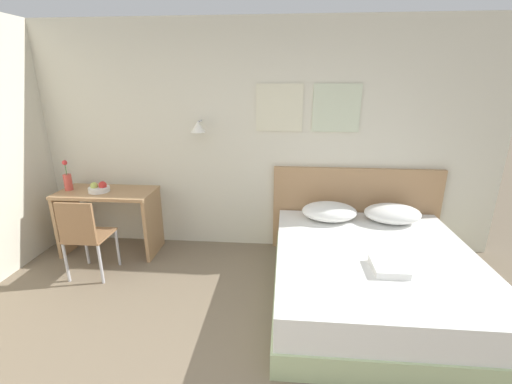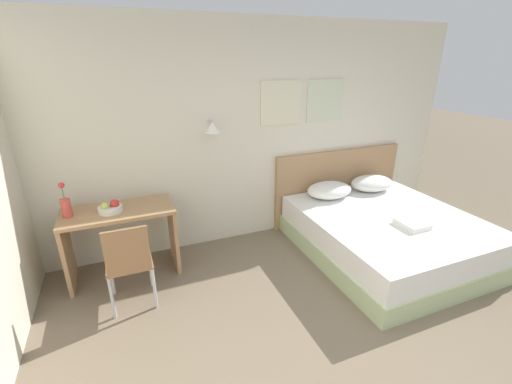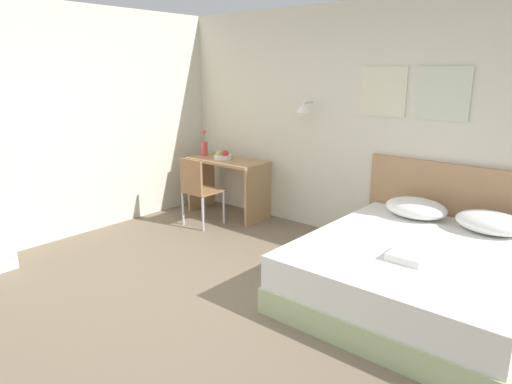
{
  "view_description": "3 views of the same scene",
  "coord_description": "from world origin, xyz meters",
  "px_view_note": "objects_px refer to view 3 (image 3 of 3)",
  "views": [
    {
      "loc": [
        0.43,
        -1.44,
        2.0
      ],
      "look_at": [
        0.15,
        1.8,
        0.93
      ],
      "focal_mm": 24.0,
      "sensor_mm": 36.0,
      "label": 1
    },
    {
      "loc": [
        -1.53,
        -1.31,
        2.23
      ],
      "look_at": [
        -0.33,
        1.61,
        0.97
      ],
      "focal_mm": 24.0,
      "sensor_mm": 36.0,
      "label": 2
    },
    {
      "loc": [
        2.52,
        -2.16,
        1.93
      ],
      "look_at": [
        -0.41,
        1.31,
        0.71
      ],
      "focal_mm": 32.0,
      "sensor_mm": 36.0,
      "label": 3
    }
  ],
  "objects_px": {
    "headboard": "(461,216)",
    "pillow_left": "(416,208)",
    "folded_towel_near_foot": "(409,256)",
    "desk": "(228,177)",
    "desk_chair": "(197,187)",
    "pillow_right": "(491,223)",
    "flower_vase": "(204,147)",
    "bed": "(418,275)",
    "fruit_bowl": "(223,156)"
  },
  "relations": [
    {
      "from": "desk",
      "to": "pillow_right",
      "type": "bearing_deg",
      "value": 0.23
    },
    {
      "from": "headboard",
      "to": "folded_towel_near_foot",
      "type": "bearing_deg",
      "value": -88.97
    },
    {
      "from": "headboard",
      "to": "desk_chair",
      "type": "relative_size",
      "value": 2.24
    },
    {
      "from": "pillow_left",
      "to": "flower_vase",
      "type": "bearing_deg",
      "value": -179.84
    },
    {
      "from": "pillow_left",
      "to": "desk_chair",
      "type": "height_order",
      "value": "desk_chair"
    },
    {
      "from": "folded_towel_near_foot",
      "to": "pillow_left",
      "type": "bearing_deg",
      "value": 109.27
    },
    {
      "from": "headboard",
      "to": "pillow_right",
      "type": "xyz_separation_m",
      "value": [
        0.34,
        -0.3,
        0.08
      ]
    },
    {
      "from": "pillow_left",
      "to": "folded_towel_near_foot",
      "type": "relative_size",
      "value": 1.98
    },
    {
      "from": "pillow_left",
      "to": "bed",
      "type": "bearing_deg",
      "value": -65.31
    },
    {
      "from": "headboard",
      "to": "flower_vase",
      "type": "bearing_deg",
      "value": -174.77
    },
    {
      "from": "folded_towel_near_foot",
      "to": "desk_chair",
      "type": "xyz_separation_m",
      "value": [
        -2.9,
        0.44,
        -0.02
      ]
    },
    {
      "from": "desk_chair",
      "to": "fruit_bowl",
      "type": "xyz_separation_m",
      "value": [
        -0.1,
        0.57,
        0.3
      ]
    },
    {
      "from": "desk",
      "to": "flower_vase",
      "type": "height_order",
      "value": "flower_vase"
    },
    {
      "from": "pillow_left",
      "to": "desk_chair",
      "type": "bearing_deg",
      "value": -166.44
    },
    {
      "from": "folded_towel_near_foot",
      "to": "desk_chair",
      "type": "relative_size",
      "value": 0.35
    },
    {
      "from": "pillow_left",
      "to": "desk_chair",
      "type": "relative_size",
      "value": 0.69
    },
    {
      "from": "headboard",
      "to": "fruit_bowl",
      "type": "distance_m",
      "value": 3.01
    },
    {
      "from": "fruit_bowl",
      "to": "flower_vase",
      "type": "xyz_separation_m",
      "value": [
        -0.39,
        0.03,
        0.08
      ]
    },
    {
      "from": "headboard",
      "to": "flower_vase",
      "type": "relative_size",
      "value": 5.5
    },
    {
      "from": "folded_towel_near_foot",
      "to": "fruit_bowl",
      "type": "relative_size",
      "value": 1.31
    },
    {
      "from": "desk_chair",
      "to": "pillow_right",
      "type": "bearing_deg",
      "value": 10.75
    },
    {
      "from": "desk_chair",
      "to": "flower_vase",
      "type": "distance_m",
      "value": 0.86
    },
    {
      "from": "bed",
      "to": "flower_vase",
      "type": "distance_m",
      "value": 3.5
    },
    {
      "from": "bed",
      "to": "pillow_left",
      "type": "bearing_deg",
      "value": 114.69
    },
    {
      "from": "bed",
      "to": "folded_towel_near_foot",
      "type": "bearing_deg",
      "value": -85.43
    },
    {
      "from": "headboard",
      "to": "pillow_left",
      "type": "distance_m",
      "value": 0.46
    },
    {
      "from": "pillow_left",
      "to": "headboard",
      "type": "bearing_deg",
      "value": 41.13
    },
    {
      "from": "pillow_left",
      "to": "flower_vase",
      "type": "height_order",
      "value": "flower_vase"
    },
    {
      "from": "headboard",
      "to": "bed",
      "type": "bearing_deg",
      "value": -90.0
    },
    {
      "from": "headboard",
      "to": "desk",
      "type": "bearing_deg",
      "value": -173.87
    },
    {
      "from": "headboard",
      "to": "flower_vase",
      "type": "height_order",
      "value": "flower_vase"
    },
    {
      "from": "headboard",
      "to": "folded_towel_near_foot",
      "type": "relative_size",
      "value": 6.39
    },
    {
      "from": "pillow_left",
      "to": "desk",
      "type": "bearing_deg",
      "value": -179.7
    },
    {
      "from": "folded_towel_near_foot",
      "to": "flower_vase",
      "type": "height_order",
      "value": "flower_vase"
    },
    {
      "from": "pillow_right",
      "to": "fruit_bowl",
      "type": "xyz_separation_m",
      "value": [
        -3.32,
        -0.04,
        0.21
      ]
    },
    {
      "from": "folded_towel_near_foot",
      "to": "desk",
      "type": "relative_size",
      "value": 0.28
    },
    {
      "from": "bed",
      "to": "desk",
      "type": "xyz_separation_m",
      "value": [
        -2.92,
        0.73,
        0.28
      ]
    },
    {
      "from": "pillow_right",
      "to": "pillow_left",
      "type": "bearing_deg",
      "value": 180.0
    },
    {
      "from": "pillow_right",
      "to": "folded_towel_near_foot",
      "type": "xyz_separation_m",
      "value": [
        -0.32,
        -1.05,
        -0.07
      ]
    },
    {
      "from": "bed",
      "to": "pillow_right",
      "type": "relative_size",
      "value": 3.35
    },
    {
      "from": "desk_chair",
      "to": "flower_vase",
      "type": "height_order",
      "value": "flower_vase"
    },
    {
      "from": "desk_chair",
      "to": "headboard",
      "type": "bearing_deg",
      "value": 17.58
    },
    {
      "from": "pillow_left",
      "to": "pillow_right",
      "type": "relative_size",
      "value": 1.0
    },
    {
      "from": "pillow_right",
      "to": "desk_chair",
      "type": "height_order",
      "value": "desk_chair"
    },
    {
      "from": "desk",
      "to": "flower_vase",
      "type": "xyz_separation_m",
      "value": [
        -0.45,
        0.01,
        0.36
      ]
    },
    {
      "from": "folded_towel_near_foot",
      "to": "headboard",
      "type": "bearing_deg",
      "value": 91.03
    },
    {
      "from": "pillow_right",
      "to": "desk",
      "type": "xyz_separation_m",
      "value": [
        -3.26,
        -0.01,
        -0.07
      ]
    },
    {
      "from": "fruit_bowl",
      "to": "bed",
      "type": "bearing_deg",
      "value": -13.34
    },
    {
      "from": "pillow_right",
      "to": "headboard",
      "type": "bearing_deg",
      "value": 138.87
    },
    {
      "from": "desk_chair",
      "to": "fruit_bowl",
      "type": "distance_m",
      "value": 0.65
    }
  ]
}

